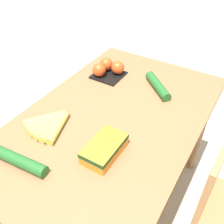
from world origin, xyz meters
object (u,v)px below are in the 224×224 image
(cucumber_near, at_px, (158,86))
(cucumber_far, at_px, (21,161))
(tomato_pack, at_px, (108,69))
(carrot_bag, at_px, (104,148))
(banana_bunch, at_px, (51,123))

(cucumber_near, relative_size, cucumber_far, 0.87)
(tomato_pack, xyz_separation_m, cucumber_near, (-0.01, 0.30, -0.02))
(cucumber_far, bearing_deg, tomato_pack, -174.52)
(tomato_pack, height_order, carrot_bag, tomato_pack)
(carrot_bag, height_order, cucumber_near, carrot_bag)
(tomato_pack, relative_size, carrot_bag, 0.84)
(cucumber_near, bearing_deg, cucumber_far, -17.58)
(carrot_bag, xyz_separation_m, cucumber_near, (-0.52, -0.00, -0.01))
(banana_bunch, bearing_deg, cucumber_near, 150.76)
(carrot_bag, distance_m, cucumber_far, 0.32)
(cucumber_far, bearing_deg, cucumber_near, 162.42)
(tomato_pack, bearing_deg, cucumber_near, 91.65)
(tomato_pack, distance_m, carrot_bag, 0.60)
(tomato_pack, height_order, cucumber_far, tomato_pack)
(banana_bunch, height_order, carrot_bag, carrot_bag)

